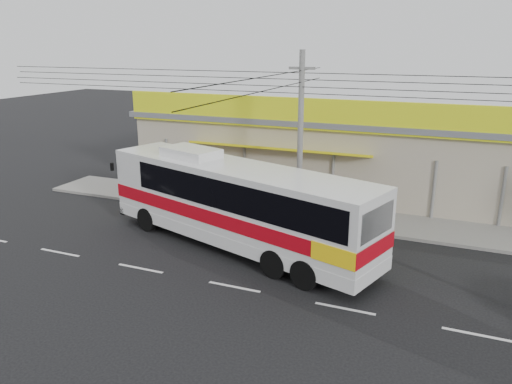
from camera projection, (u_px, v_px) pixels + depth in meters
ground at (260, 260)px, 20.04m from camera, size 120.00×120.00×0.00m
sidewalk at (304, 213)px, 25.33m from camera, size 30.00×3.20×0.15m
lane_markings at (234, 287)px, 17.82m from camera, size 50.00×0.12×0.01m
storefront_building at (333, 150)px, 29.60m from camera, size 22.60×9.20×5.70m
coach_bus at (240, 201)px, 20.56m from camera, size 13.06×6.55×3.96m
motorbike_red at (234, 193)px, 26.72m from camera, size 1.95×1.37×0.97m
motorbike_dark at (141, 186)px, 27.93m from camera, size 1.81×0.69×1.06m
utility_pole at (302, 82)px, 22.39m from camera, size 34.00×14.00×8.10m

